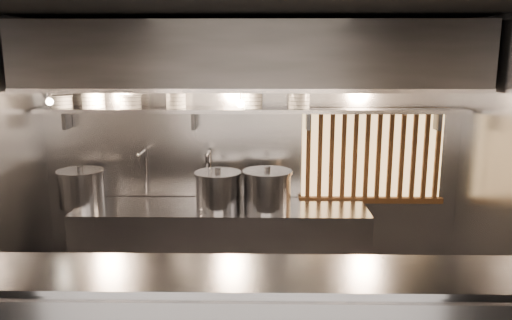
{
  "coord_description": "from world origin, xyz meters",
  "views": [
    {
      "loc": [
        0.14,
        -3.81,
        2.43
      ],
      "look_at": [
        0.07,
        0.55,
        1.52
      ],
      "focal_mm": 35.0,
      "sensor_mm": 36.0,
      "label": 1
    }
  ],
  "objects_px": {
    "heat_lamp": "(47,95)",
    "stock_pot_right": "(218,190)",
    "stock_pot_left": "(81,188)",
    "pendant_bulb": "(240,103)",
    "stock_pot_mid": "(267,189)"
  },
  "relations": [
    {
      "from": "heat_lamp",
      "to": "stock_pot_right",
      "type": "distance_m",
      "value": 1.87
    },
    {
      "from": "stock_pot_left",
      "to": "stock_pot_right",
      "type": "xyz_separation_m",
      "value": [
        1.42,
        -0.04,
        -0.0
      ]
    },
    {
      "from": "stock_pot_right",
      "to": "pendant_bulb",
      "type": "bearing_deg",
      "value": 22.52
    },
    {
      "from": "heat_lamp",
      "to": "stock_pot_mid",
      "type": "relative_size",
      "value": 0.61
    },
    {
      "from": "pendant_bulb",
      "to": "stock_pot_mid",
      "type": "bearing_deg",
      "value": -23.58
    },
    {
      "from": "stock_pot_mid",
      "to": "stock_pot_right",
      "type": "distance_m",
      "value": 0.5
    },
    {
      "from": "stock_pot_left",
      "to": "stock_pot_mid",
      "type": "height_order",
      "value": "stock_pot_mid"
    },
    {
      "from": "pendant_bulb",
      "to": "stock_pot_left",
      "type": "distance_m",
      "value": 1.87
    },
    {
      "from": "heat_lamp",
      "to": "stock_pot_left",
      "type": "height_order",
      "value": "heat_lamp"
    },
    {
      "from": "pendant_bulb",
      "to": "stock_pot_right",
      "type": "bearing_deg",
      "value": -157.48
    },
    {
      "from": "pendant_bulb",
      "to": "stock_pot_left",
      "type": "xyz_separation_m",
      "value": [
        -1.65,
        -0.06,
        -0.87
      ]
    },
    {
      "from": "heat_lamp",
      "to": "pendant_bulb",
      "type": "bearing_deg",
      "value": 11.0
    },
    {
      "from": "stock_pot_mid",
      "to": "heat_lamp",
      "type": "bearing_deg",
      "value": -173.65
    },
    {
      "from": "stock_pot_mid",
      "to": "stock_pot_right",
      "type": "height_order",
      "value": "stock_pot_mid"
    },
    {
      "from": "heat_lamp",
      "to": "stock_pot_left",
      "type": "relative_size",
      "value": 0.65
    }
  ]
}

